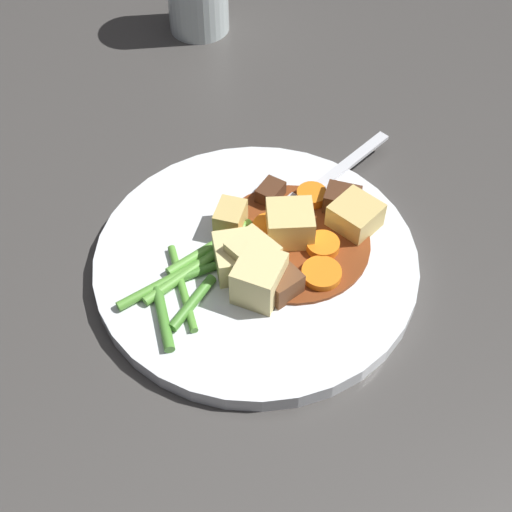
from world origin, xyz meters
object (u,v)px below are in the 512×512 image
object	(u,v)px
carrot_slice_4	(269,229)
potato_chunk_5	(235,216)
dinner_plate	(256,262)
fork	(318,187)
potato_chunk_2	(253,260)
potato_chunk_3	(259,279)
carrot_slice_0	(312,197)
meat_chunk_0	(282,284)
meat_chunk_2	(270,193)
potato_chunk_4	(355,216)
carrot_slice_1	(249,246)
carrot_slice_2	(323,246)
potato_chunk_0	(232,254)
carrot_slice_3	(321,275)
potato_chunk_1	(287,222)
meat_chunk_1	(343,201)

from	to	relation	value
carrot_slice_4	potato_chunk_5	xyz separation A→B (m)	(-0.02, 0.02, 0.01)
dinner_plate	fork	world-z (taller)	fork
potato_chunk_2	potato_chunk_3	size ratio (longest dim) A/B	0.92
carrot_slice_0	potato_chunk_2	size ratio (longest dim) A/B	0.75
dinner_plate	potato_chunk_3	world-z (taller)	potato_chunk_3
meat_chunk_0	fork	world-z (taller)	meat_chunk_0
carrot_slice_0	potato_chunk_5	distance (m)	0.07
meat_chunk_0	meat_chunk_2	distance (m)	0.10
carrot_slice_0	potato_chunk_4	xyz separation A→B (m)	(0.01, -0.04, 0.01)
carrot_slice_1	potato_chunk_3	distance (m)	0.04
potato_chunk_5	meat_chunk_0	xyz separation A→B (m)	(-0.01, -0.08, -0.00)
dinner_plate	carrot_slice_2	size ratio (longest dim) A/B	9.70
dinner_plate	potato_chunk_3	xyz separation A→B (m)	(-0.02, -0.03, 0.02)
potato_chunk_5	carrot_slice_2	bearing A→B (deg)	-56.02
carrot_slice_1	potato_chunk_4	world-z (taller)	potato_chunk_4
potato_chunk_0	carrot_slice_3	bearing A→B (deg)	-46.77
carrot_slice_4	potato_chunk_1	world-z (taller)	potato_chunk_1
potato_chunk_2	meat_chunk_2	bearing A→B (deg)	44.15
carrot_slice_1	fork	world-z (taller)	carrot_slice_1
carrot_slice_1	carrot_slice_0	bearing A→B (deg)	10.51
potato_chunk_0	meat_chunk_2	size ratio (longest dim) A/B	1.61
potato_chunk_4	potato_chunk_5	world-z (taller)	same
carrot_slice_1	potato_chunk_0	size ratio (longest dim) A/B	0.78
dinner_plate	fork	distance (m)	0.09
carrot_slice_4	carrot_slice_0	bearing A→B (deg)	9.26
carrot_slice_4	potato_chunk_5	bearing A→B (deg)	129.65
potato_chunk_1	potato_chunk_5	size ratio (longest dim) A/B	1.33
carrot_slice_2	potato_chunk_4	size ratio (longest dim) A/B	0.76
carrot_slice_3	meat_chunk_1	distance (m)	0.08
dinner_plate	fork	bearing A→B (deg)	19.14
carrot_slice_2	meat_chunk_1	distance (m)	0.05
dinner_plate	carrot_slice_3	distance (m)	0.06
potato_chunk_1	potato_chunk_3	bearing A→B (deg)	-146.88
potato_chunk_0	potato_chunk_3	distance (m)	0.03
potato_chunk_5	meat_chunk_0	bearing A→B (deg)	-97.32
carrot_slice_2	carrot_slice_1	bearing A→B (deg)	144.55
potato_chunk_4	dinner_plate	bearing A→B (deg)	166.28
dinner_plate	carrot_slice_1	xyz separation A→B (m)	(-0.00, 0.01, 0.01)
carrot_slice_1	potato_chunk_5	distance (m)	0.03
meat_chunk_1	meat_chunk_2	distance (m)	0.06
potato_chunk_3	meat_chunk_0	world-z (taller)	potato_chunk_3
carrot_slice_0	potato_chunk_5	bearing A→B (deg)	168.57
carrot_slice_1	carrot_slice_2	bearing A→B (deg)	-35.45
potato_chunk_1	potato_chunk_4	xyz separation A→B (m)	(0.05, -0.02, -0.00)
potato_chunk_4	meat_chunk_0	bearing A→B (deg)	-167.55
carrot_slice_4	potato_chunk_5	size ratio (longest dim) A/B	0.99
potato_chunk_0	potato_chunk_4	size ratio (longest dim) A/B	1.06
potato_chunk_0	fork	size ratio (longest dim) A/B	0.21
dinner_plate	potato_chunk_1	distance (m)	0.04
potato_chunk_2	meat_chunk_2	world-z (taller)	potato_chunk_2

